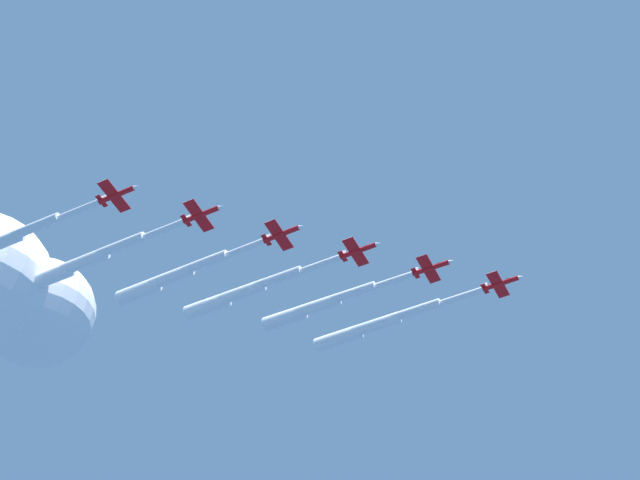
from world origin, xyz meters
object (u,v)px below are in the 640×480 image
at_px(jet_port_mid, 173,277).
at_px(jet_port_outer, 0,243).
at_px(jet_lead, 377,325).
at_px(jet_starboard_inner, 244,292).
at_px(jet_port_inner, 320,305).
at_px(jet_starboard_mid, 86,261).

distance_m(jet_port_mid, jet_port_outer, 38.15).
height_order(jet_lead, jet_starboard_inner, jet_lead).
height_order(jet_port_inner, jet_port_mid, jet_port_inner).
xyz_separation_m(jet_lead, jet_port_outer, (85.33, -27.97, -2.37)).
xyz_separation_m(jet_port_mid, jet_starboard_mid, (18.06, -7.49, -0.20)).
height_order(jet_port_inner, jet_starboard_inner, jet_port_inner).
bearing_deg(jet_port_mid, jet_starboard_inner, 163.38).
bearing_deg(jet_port_outer, jet_starboard_inner, 160.39).
bearing_deg(jet_starboard_inner, jet_lead, 164.15).
relative_size(jet_port_mid, jet_starboard_mid, 0.95).
distance_m(jet_starboard_inner, jet_port_mid, 16.97).
height_order(jet_port_mid, jet_starboard_mid, jet_port_mid).
distance_m(jet_lead, jet_starboard_inner, 34.79).
bearing_deg(jet_lead, jet_port_mid, -16.10).
height_order(jet_starboard_inner, jet_starboard_mid, jet_starboard_inner).
bearing_deg(jet_lead, jet_port_inner, -8.35).
bearing_deg(jet_port_mid, jet_port_outer, -20.93).
bearing_deg(jet_starboard_inner, jet_starboard_mid, -19.79).
bearing_deg(jet_lead, jet_starboard_mid, -17.86).
height_order(jet_lead, jet_starboard_mid, jet_lead).
xyz_separation_m(jet_starboard_mid, jet_port_outer, (17.57, -6.14, -0.39)).
bearing_deg(jet_lead, jet_port_outer, -18.15).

